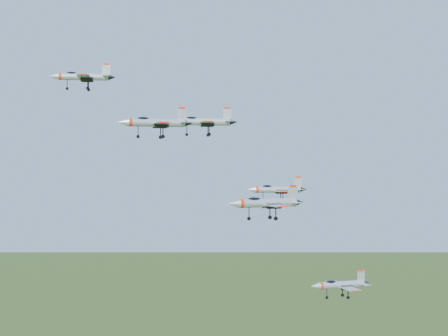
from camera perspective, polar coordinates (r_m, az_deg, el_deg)
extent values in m
cylinder|color=#B7BBC5|center=(119.74, -12.71, 8.14)|extent=(9.01, 1.33, 1.30)
cone|color=#B7BBC5|center=(120.31, -15.30, 8.10)|extent=(1.81, 1.31, 1.30)
cone|color=black|center=(119.43, -10.19, 8.16)|extent=(1.40, 1.11, 1.11)
ellipsoid|color=black|center=(120.01, -13.76, 8.36)|extent=(2.20, 0.94, 0.83)
cube|color=#B7BBC5|center=(116.93, -12.72, 8.21)|extent=(2.32, 4.41, 0.14)
cube|color=#B7BBC5|center=(122.46, -12.50, 7.84)|extent=(2.32, 4.41, 0.14)
cube|color=#B7BBC5|center=(119.68, -10.73, 8.80)|extent=(1.50, 0.13, 2.10)
cube|color=red|center=(119.85, -10.73, 9.32)|extent=(1.10, 0.14, 0.35)
cylinder|color=#B7BBC5|center=(109.64, -1.84, 4.24)|extent=(9.09, 1.50, 1.31)
cone|color=#B7BBC5|center=(109.33, -4.69, 4.25)|extent=(1.84, 1.35, 1.31)
cone|color=black|center=(110.20, 0.88, 4.22)|extent=(1.43, 1.14, 1.11)
ellipsoid|color=black|center=(109.52, -3.00, 4.50)|extent=(2.23, 0.99, 0.83)
cube|color=#B7BBC5|center=(106.84, -1.61, 4.21)|extent=(2.41, 4.48, 0.14)
cube|color=#B7BBC5|center=(112.45, -1.86, 4.01)|extent=(2.41, 4.48, 0.14)
cube|color=#B7BBC5|center=(110.17, 0.30, 4.93)|extent=(1.51, 0.15, 2.11)
cube|color=red|center=(110.26, 0.30, 5.50)|extent=(1.11, 0.16, 0.35)
cylinder|color=#B7BBC5|center=(90.83, -6.16, 4.14)|extent=(8.24, 2.25, 1.18)
cone|color=#B7BBC5|center=(90.17, -9.24, 4.16)|extent=(1.77, 1.38, 1.18)
cone|color=black|center=(91.70, -3.25, 4.10)|extent=(1.39, 1.16, 1.00)
ellipsoid|color=black|center=(90.56, -7.41, 4.43)|extent=(2.09, 1.10, 0.75)
cube|color=#B7BBC5|center=(88.34, -5.78, 4.10)|extent=(2.60, 4.23, 0.13)
cube|color=#B7BBC5|center=(93.34, -6.30, 3.89)|extent=(2.60, 4.23, 0.13)
cube|color=#B7BBC5|center=(91.59, -3.86, 4.87)|extent=(1.36, 0.29, 1.90)
cube|color=red|center=(91.68, -3.86, 5.49)|extent=(1.00, 0.26, 0.32)
cylinder|color=#B7BBC5|center=(116.35, 4.95, -1.97)|extent=(8.42, 1.50, 1.21)
cone|color=#B7BBC5|center=(115.51, 2.50, -1.98)|extent=(1.72, 1.27, 1.21)
cone|color=black|center=(117.35, 7.28, -1.95)|extent=(1.34, 1.07, 1.03)
ellipsoid|color=black|center=(115.97, 3.95, -1.75)|extent=(2.08, 0.94, 0.77)
cube|color=#B7BBC5|center=(113.83, 5.29, -2.13)|extent=(2.28, 4.17, 0.13)
cube|color=#B7BBC5|center=(118.95, 4.80, -2.03)|extent=(2.28, 4.17, 0.13)
cube|color=#B7BBC5|center=(117.08, 6.79, -1.34)|extent=(1.40, 0.16, 1.96)
cube|color=red|center=(117.06, 6.79, -0.84)|extent=(1.03, 0.17, 0.33)
cylinder|color=#B7BBC5|center=(104.80, 4.03, -3.21)|extent=(10.25, 3.35, 1.47)
cone|color=#B7BBC5|center=(102.61, 0.89, -3.28)|extent=(2.27, 1.82, 1.47)
cone|color=black|center=(107.20, 6.93, -3.13)|extent=(1.79, 1.52, 1.25)
ellipsoid|color=black|center=(103.84, 2.77, -2.93)|extent=(2.64, 1.50, 0.93)
cube|color=#B7BBC5|center=(102.01, 4.83, -3.45)|extent=(3.48, 5.37, 0.16)
cube|color=#B7BBC5|center=(107.82, 3.50, -3.26)|extent=(3.48, 5.37, 0.16)
cube|color=#B7BBC5|center=(106.59, 6.33, -2.33)|extent=(1.69, 0.45, 2.37)
cube|color=red|center=(106.55, 6.33, -1.66)|extent=(1.25, 0.39, 0.39)
cylinder|color=#B7BBC5|center=(120.18, 10.69, -10.43)|extent=(9.08, 2.71, 1.30)
cone|color=#B7BBC5|center=(117.82, 8.32, -10.64)|extent=(1.98, 1.57, 1.30)
cone|color=black|center=(122.63, 12.87, -10.22)|extent=(1.56, 1.31, 1.10)
ellipsoid|color=black|center=(119.10, 9.74, -10.29)|extent=(2.32, 1.27, 0.82)
cube|color=#B7BBC5|center=(117.89, 11.42, -10.76)|extent=(2.97, 4.70, 0.14)
cube|color=#B7BBC5|center=(122.76, 10.16, -10.32)|extent=(2.97, 4.70, 0.14)
cube|color=#B7BBC5|center=(121.86, 12.42, -9.64)|extent=(1.50, 0.36, 2.10)
cube|color=red|center=(121.68, 12.42, -9.13)|extent=(1.11, 0.31, 0.35)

